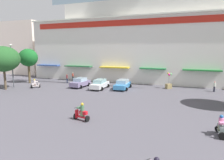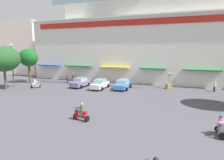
{
  "view_description": "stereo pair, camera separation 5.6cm",
  "coord_description": "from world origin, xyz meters",
  "px_view_note": "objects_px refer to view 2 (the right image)",
  "views": [
    {
      "loc": [
        8.31,
        -3.72,
        6.02
      ],
      "look_at": [
        -0.28,
        19.46,
        2.18
      ],
      "focal_mm": 31.31,
      "sensor_mm": 36.0,
      "label": 1
    },
    {
      "loc": [
        8.36,
        -3.7,
        6.02
      ],
      "look_at": [
        -0.28,
        19.46,
        2.18
      ],
      "focal_mm": 31.31,
      "sensor_mm": 36.0,
      "label": 2
    }
  ],
  "objects_px": {
    "parked_car_0": "(80,82)",
    "scooter_rider_3": "(221,128)",
    "streetlamp_near": "(12,62)",
    "pedestrian_2": "(67,78)",
    "balloon_vendor_cart": "(169,83)",
    "plaza_tree_0": "(28,58)",
    "plaza_tree_2": "(3,59)",
    "parked_car_1": "(100,84)",
    "pedestrian_3": "(215,86)",
    "parked_car_2": "(123,84)",
    "pedestrian_1": "(73,76)",
    "scooter_rider_0": "(35,84)",
    "scooter_rider_7": "(81,113)"
  },
  "relations": [
    {
      "from": "plaza_tree_2",
      "to": "parked_car_2",
      "type": "bearing_deg",
      "value": 21.21
    },
    {
      "from": "scooter_rider_7",
      "to": "pedestrian_1",
      "type": "height_order",
      "value": "pedestrian_1"
    },
    {
      "from": "parked_car_0",
      "to": "pedestrian_3",
      "type": "bearing_deg",
      "value": 10.02
    },
    {
      "from": "plaza_tree_2",
      "to": "parked_car_0",
      "type": "xyz_separation_m",
      "value": [
        9.74,
        5.71,
        -3.89
      ]
    },
    {
      "from": "plaza_tree_0",
      "to": "scooter_rider_3",
      "type": "bearing_deg",
      "value": -24.05
    },
    {
      "from": "scooter_rider_0",
      "to": "streetlamp_near",
      "type": "distance_m",
      "value": 5.13
    },
    {
      "from": "scooter_rider_0",
      "to": "pedestrian_2",
      "type": "distance_m",
      "value": 6.17
    },
    {
      "from": "pedestrian_2",
      "to": "balloon_vendor_cart",
      "type": "distance_m",
      "value": 17.87
    },
    {
      "from": "scooter_rider_3",
      "to": "streetlamp_near",
      "type": "xyz_separation_m",
      "value": [
        -28.48,
        8.85,
        3.39
      ]
    },
    {
      "from": "balloon_vendor_cart",
      "to": "pedestrian_1",
      "type": "bearing_deg",
      "value": 175.23
    },
    {
      "from": "scooter_rider_3",
      "to": "pedestrian_3",
      "type": "relative_size",
      "value": 0.99
    },
    {
      "from": "scooter_rider_3",
      "to": "scooter_rider_7",
      "type": "xyz_separation_m",
      "value": [
        -10.68,
        -0.7,
        0.04
      ]
    },
    {
      "from": "plaza_tree_2",
      "to": "parked_car_0",
      "type": "bearing_deg",
      "value": 30.4
    },
    {
      "from": "parked_car_1",
      "to": "pedestrian_3",
      "type": "relative_size",
      "value": 2.84
    },
    {
      "from": "parked_car_1",
      "to": "parked_car_2",
      "type": "bearing_deg",
      "value": 16.48
    },
    {
      "from": "scooter_rider_3",
      "to": "streetlamp_near",
      "type": "height_order",
      "value": "streetlamp_near"
    },
    {
      "from": "parked_car_2",
      "to": "scooter_rider_3",
      "type": "bearing_deg",
      "value": -49.69
    },
    {
      "from": "scooter_rider_0",
      "to": "parked_car_2",
      "type": "bearing_deg",
      "value": 16.33
    },
    {
      "from": "plaza_tree_2",
      "to": "scooter_rider_0",
      "type": "height_order",
      "value": "plaza_tree_2"
    },
    {
      "from": "scooter_rider_0",
      "to": "balloon_vendor_cart",
      "type": "distance_m",
      "value": 21.1
    },
    {
      "from": "scooter_rider_7",
      "to": "pedestrian_3",
      "type": "bearing_deg",
      "value": 53.99
    },
    {
      "from": "scooter_rider_3",
      "to": "pedestrian_3",
      "type": "xyz_separation_m",
      "value": [
        1.61,
        16.22,
        0.25
      ]
    },
    {
      "from": "plaza_tree_0",
      "to": "plaza_tree_2",
      "type": "xyz_separation_m",
      "value": [
        0.92,
        -5.98,
        0.06
      ]
    },
    {
      "from": "plaza_tree_2",
      "to": "balloon_vendor_cart",
      "type": "relative_size",
      "value": 2.6
    },
    {
      "from": "plaza_tree_2",
      "to": "scooter_rider_7",
      "type": "distance_m",
      "value": 19.45
    },
    {
      "from": "scooter_rider_3",
      "to": "pedestrian_2",
      "type": "xyz_separation_m",
      "value": [
        -22.59,
        15.33,
        0.33
      ]
    },
    {
      "from": "parked_car_2",
      "to": "streetlamp_near",
      "type": "relative_size",
      "value": 0.64
    },
    {
      "from": "plaza_tree_0",
      "to": "parked_car_0",
      "type": "distance_m",
      "value": 11.33
    },
    {
      "from": "plaza_tree_0",
      "to": "parked_car_0",
      "type": "relative_size",
      "value": 1.56
    },
    {
      "from": "plaza_tree_2",
      "to": "pedestrian_2",
      "type": "bearing_deg",
      "value": 56.59
    },
    {
      "from": "plaza_tree_2",
      "to": "streetlamp_near",
      "type": "relative_size",
      "value": 0.95
    },
    {
      "from": "parked_car_0",
      "to": "scooter_rider_3",
      "type": "relative_size",
      "value": 2.61
    },
    {
      "from": "pedestrian_2",
      "to": "pedestrian_3",
      "type": "xyz_separation_m",
      "value": [
        24.21,
        0.89,
        -0.08
      ]
    },
    {
      "from": "scooter_rider_7",
      "to": "pedestrian_2",
      "type": "relative_size",
      "value": 0.96
    },
    {
      "from": "plaza_tree_2",
      "to": "scooter_rider_7",
      "type": "xyz_separation_m",
      "value": [
        17.42,
        -7.67,
        -3.99
      ]
    },
    {
      "from": "scooter_rider_7",
      "to": "streetlamp_near",
      "type": "distance_m",
      "value": 20.47
    },
    {
      "from": "parked_car_2",
      "to": "pedestrian_2",
      "type": "bearing_deg",
      "value": 170.48
    },
    {
      "from": "parked_car_0",
      "to": "pedestrian_1",
      "type": "bearing_deg",
      "value": 131.42
    },
    {
      "from": "plaza_tree_0",
      "to": "parked_car_2",
      "type": "distance_m",
      "value": 18.04
    },
    {
      "from": "parked_car_1",
      "to": "scooter_rider_0",
      "type": "relative_size",
      "value": 3.0
    },
    {
      "from": "streetlamp_near",
      "to": "parked_car_2",
      "type": "bearing_deg",
      "value": 15.1
    },
    {
      "from": "parked_car_0",
      "to": "pedestrian_2",
      "type": "bearing_deg",
      "value": 148.07
    },
    {
      "from": "parked_car_1",
      "to": "pedestrian_1",
      "type": "distance_m",
      "value": 9.8
    },
    {
      "from": "scooter_rider_0",
      "to": "plaza_tree_2",
      "type": "bearing_deg",
      "value": -142.7
    },
    {
      "from": "parked_car_1",
      "to": "pedestrian_2",
      "type": "height_order",
      "value": "pedestrian_2"
    },
    {
      "from": "scooter_rider_0",
      "to": "scooter_rider_7",
      "type": "bearing_deg",
      "value": -36.12
    },
    {
      "from": "pedestrian_1",
      "to": "balloon_vendor_cart",
      "type": "xyz_separation_m",
      "value": [
        18.19,
        -1.52,
        -0.03
      ]
    },
    {
      "from": "plaza_tree_0",
      "to": "plaza_tree_2",
      "type": "relative_size",
      "value": 0.95
    },
    {
      "from": "plaza_tree_0",
      "to": "pedestrian_3",
      "type": "bearing_deg",
      "value": 6.08
    },
    {
      "from": "balloon_vendor_cart",
      "to": "streetlamp_near",
      "type": "bearing_deg",
      "value": -162.43
    }
  ]
}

